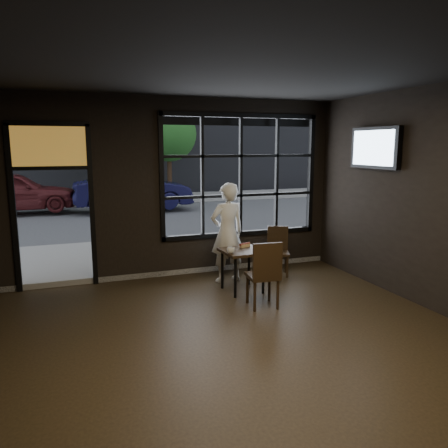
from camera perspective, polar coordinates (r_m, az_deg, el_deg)
name	(u,v)px	position (r m, az deg, el deg)	size (l,w,h in m)	color
floor	(257,362)	(5.09, 4.38, -17.51)	(6.00, 7.00, 0.02)	black
ceiling	(262,57)	(4.59, 4.96, 20.90)	(6.00, 7.00, 0.02)	black
window_frame	(241,176)	(8.22, 2.18, 6.32)	(3.06, 0.12, 2.28)	black
stained_transom	(49,146)	(7.60, -21.86, 9.44)	(1.20, 0.06, 0.70)	orange
street_asphalt	(99,185)	(28.26, -16.03, 4.98)	(60.00, 41.00, 0.04)	#545456
building_across	(93,54)	(27.65, -16.69, 20.51)	(28.00, 12.00, 15.00)	#5B5956
cafe_table	(242,270)	(7.17, 2.42, -6.07)	(0.64, 0.64, 0.70)	black
chair_near	(263,274)	(6.48, 5.07, -6.46)	(0.44, 0.44, 1.00)	black
chair_window	(278,252)	(8.07, 7.10, -3.59)	(0.38, 0.38, 0.89)	black
man	(227,233)	(7.55, 0.43, -1.15)	(0.63, 0.42, 1.74)	silver
hotdog	(245,245)	(7.28, 2.73, -2.79)	(0.20, 0.08, 0.06)	tan
cup	(231,250)	(6.85, 0.89, -3.45)	(0.12, 0.12, 0.10)	silver
tv	(375,148)	(7.68, 19.13, 9.38)	(0.13, 1.16, 0.68)	black
navy_car	(133,190)	(16.08, -11.76, 4.37)	(1.45, 4.15, 1.37)	black
maroon_car	(13,192)	(16.65, -25.83, 3.81)	(1.65, 4.09, 1.39)	#561A1C
tree_left	(96,138)	(19.24, -16.37, 10.72)	(2.22, 2.22, 3.79)	#332114
tree_right	(169,134)	(19.20, -7.23, 11.57)	(2.37, 2.37, 4.04)	#332114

